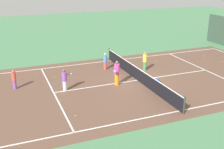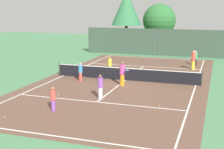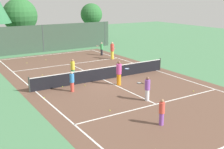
{
  "view_description": "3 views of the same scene",
  "coord_description": "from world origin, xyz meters",
  "px_view_note": "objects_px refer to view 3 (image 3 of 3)",
  "views": [
    {
      "loc": [
        17.83,
        -9.26,
        7.66
      ],
      "look_at": [
        -0.25,
        -2.0,
        0.65
      ],
      "focal_mm": 44.99,
      "sensor_mm": 36.0,
      "label": 1
    },
    {
      "loc": [
        6.95,
        -24.28,
        5.81
      ],
      "look_at": [
        -0.76,
        -1.15,
        0.64
      ],
      "focal_mm": 51.67,
      "sensor_mm": 36.0,
      "label": 2
    },
    {
      "loc": [
        -11.14,
        -19.04,
        6.41
      ],
      "look_at": [
        0.06,
        -1.2,
        0.7
      ],
      "focal_mm": 46.33,
      "sensor_mm": 36.0,
      "label": 3
    }
  ],
  "objects_px": {
    "tennis_ball_3": "(110,110)",
    "tennis_ball_10": "(46,60)",
    "tennis_ball_6": "(44,98)",
    "tennis_ball_4": "(63,82)",
    "tennis_ball_1": "(193,91)",
    "player_6": "(112,50)",
    "player_4": "(119,73)",
    "player_3": "(162,112)",
    "tennis_ball_11": "(42,75)",
    "tennis_ball_9": "(27,63)",
    "player_5": "(72,81)",
    "player_1": "(147,88)",
    "tennis_ball_5": "(91,74)",
    "player_0": "(73,69)",
    "ball_crate": "(108,73)",
    "tennis_ball_2": "(63,87)",
    "tennis_ball_0": "(85,85)",
    "player_2": "(102,49)",
    "tennis_ball_7": "(41,85)"
  },
  "relations": [
    {
      "from": "player_4",
      "to": "ball_crate",
      "type": "bearing_deg",
      "value": 74.21
    },
    {
      "from": "tennis_ball_10",
      "to": "player_2",
      "type": "bearing_deg",
      "value": -7.88
    },
    {
      "from": "player_0",
      "to": "player_6",
      "type": "xyz_separation_m",
      "value": [
        6.66,
        4.65,
        0.11
      ]
    },
    {
      "from": "player_0",
      "to": "tennis_ball_11",
      "type": "bearing_deg",
      "value": 129.02
    },
    {
      "from": "tennis_ball_3",
      "to": "tennis_ball_5",
      "type": "distance_m",
      "value": 8.38
    },
    {
      "from": "ball_crate",
      "to": "tennis_ball_9",
      "type": "xyz_separation_m",
      "value": [
        -4.52,
        8.11,
        -0.15
      ]
    },
    {
      "from": "tennis_ball_11",
      "to": "player_6",
      "type": "bearing_deg",
      "value": 16.05
    },
    {
      "from": "tennis_ball_1",
      "to": "tennis_ball_4",
      "type": "distance_m",
      "value": 9.69
    },
    {
      "from": "player_3",
      "to": "tennis_ball_11",
      "type": "xyz_separation_m",
      "value": [
        -1.97,
        12.61,
        -0.69
      ]
    },
    {
      "from": "tennis_ball_6",
      "to": "tennis_ball_10",
      "type": "xyz_separation_m",
      "value": [
        4.1,
        11.09,
        0.0
      ]
    },
    {
      "from": "tennis_ball_2",
      "to": "tennis_ball_3",
      "type": "height_order",
      "value": "same"
    },
    {
      "from": "player_0",
      "to": "tennis_ball_6",
      "type": "xyz_separation_m",
      "value": [
        -3.57,
        -3.26,
        -0.78
      ]
    },
    {
      "from": "player_1",
      "to": "tennis_ball_5",
      "type": "bearing_deg",
      "value": 89.27
    },
    {
      "from": "player_5",
      "to": "tennis_ball_10",
      "type": "distance_m",
      "value": 11.03
    },
    {
      "from": "tennis_ball_9",
      "to": "tennis_ball_2",
      "type": "bearing_deg",
      "value": -90.38
    },
    {
      "from": "tennis_ball_9",
      "to": "player_2",
      "type": "bearing_deg",
      "value": -3.51
    },
    {
      "from": "tennis_ball_2",
      "to": "tennis_ball_5",
      "type": "xyz_separation_m",
      "value": [
        3.53,
        2.11,
        0.0
      ]
    },
    {
      "from": "tennis_ball_4",
      "to": "tennis_ball_10",
      "type": "relative_size",
      "value": 1.0
    },
    {
      "from": "player_4",
      "to": "tennis_ball_7",
      "type": "distance_m",
      "value": 5.87
    },
    {
      "from": "tennis_ball_4",
      "to": "tennis_ball_10",
      "type": "xyz_separation_m",
      "value": [
        1.72,
        8.53,
        0.0
      ]
    },
    {
      "from": "tennis_ball_1",
      "to": "tennis_ball_2",
      "type": "xyz_separation_m",
      "value": [
        -7.33,
        5.82,
        0.0
      ]
    },
    {
      "from": "tennis_ball_0",
      "to": "tennis_ball_6",
      "type": "relative_size",
      "value": 1.0
    },
    {
      "from": "tennis_ball_3",
      "to": "tennis_ball_4",
      "type": "distance_m",
      "value": 6.7
    },
    {
      "from": "player_1",
      "to": "player_5",
      "type": "distance_m",
      "value": 5.3
    },
    {
      "from": "player_6",
      "to": "tennis_ball_11",
      "type": "relative_size",
      "value": 27.37
    },
    {
      "from": "player_4",
      "to": "tennis_ball_6",
      "type": "distance_m",
      "value": 5.81
    },
    {
      "from": "tennis_ball_3",
      "to": "tennis_ball_10",
      "type": "xyz_separation_m",
      "value": [
        1.61,
        15.23,
        0.0
      ]
    },
    {
      "from": "tennis_ball_9",
      "to": "tennis_ball_6",
      "type": "bearing_deg",
      "value": -100.61
    },
    {
      "from": "tennis_ball_1",
      "to": "tennis_ball_3",
      "type": "height_order",
      "value": "same"
    },
    {
      "from": "tennis_ball_1",
      "to": "ball_crate",
      "type": "bearing_deg",
      "value": 111.85
    },
    {
      "from": "tennis_ball_3",
      "to": "tennis_ball_1",
      "type": "bearing_deg",
      "value": -0.81
    },
    {
      "from": "tennis_ball_7",
      "to": "tennis_ball_11",
      "type": "relative_size",
      "value": 1.0
    },
    {
      "from": "tennis_ball_1",
      "to": "tennis_ball_10",
      "type": "height_order",
      "value": "same"
    },
    {
      "from": "player_1",
      "to": "tennis_ball_1",
      "type": "xyz_separation_m",
      "value": [
        3.9,
        -0.31,
        -0.78
      ]
    },
    {
      "from": "player_6",
      "to": "tennis_ball_4",
      "type": "bearing_deg",
      "value": -145.77
    },
    {
      "from": "player_0",
      "to": "ball_crate",
      "type": "height_order",
      "value": "player_0"
    },
    {
      "from": "tennis_ball_0",
      "to": "tennis_ball_4",
      "type": "relative_size",
      "value": 1.0
    },
    {
      "from": "tennis_ball_6",
      "to": "tennis_ball_4",
      "type": "bearing_deg",
      "value": 47.12
    },
    {
      "from": "player_6",
      "to": "tennis_ball_6",
      "type": "xyz_separation_m",
      "value": [
        -10.23,
        -7.9,
        -0.9
      ]
    },
    {
      "from": "ball_crate",
      "to": "tennis_ball_4",
      "type": "height_order",
      "value": "ball_crate"
    },
    {
      "from": "player_6",
      "to": "tennis_ball_5",
      "type": "relative_size",
      "value": 27.37
    },
    {
      "from": "player_4",
      "to": "tennis_ball_3",
      "type": "relative_size",
      "value": 27.83
    },
    {
      "from": "player_3",
      "to": "player_4",
      "type": "distance_m",
      "value": 7.24
    },
    {
      "from": "player_5",
      "to": "player_3",
      "type": "bearing_deg",
      "value": -77.75
    },
    {
      "from": "tennis_ball_6",
      "to": "tennis_ball_7",
      "type": "bearing_deg",
      "value": 74.55
    },
    {
      "from": "tennis_ball_1",
      "to": "tennis_ball_9",
      "type": "distance_m",
      "value": 16.65
    },
    {
      "from": "player_5",
      "to": "tennis_ball_5",
      "type": "bearing_deg",
      "value": 45.71
    },
    {
      "from": "player_1",
      "to": "tennis_ball_4",
      "type": "distance_m",
      "value": 7.2
    },
    {
      "from": "tennis_ball_5",
      "to": "tennis_ball_10",
      "type": "distance_m",
      "value": 7.53
    },
    {
      "from": "player_5",
      "to": "tennis_ball_1",
      "type": "xyz_separation_m",
      "value": [
        7.14,
        -4.5,
        -0.7
      ]
    }
  ]
}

